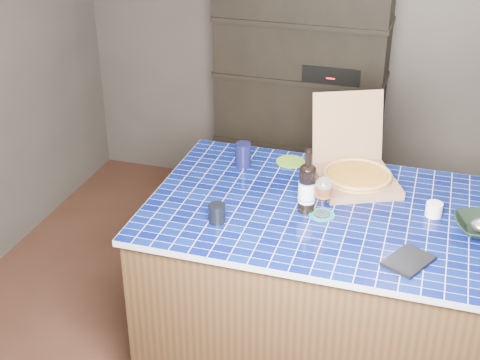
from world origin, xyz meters
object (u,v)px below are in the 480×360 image
(dvd_case, at_px, (408,261))
(wine_glass, at_px, (324,189))
(kitchen_island, at_px, (327,291))
(mead_bottle, at_px, (307,187))
(pizza_box, at_px, (356,172))

(dvd_case, bearing_deg, wine_glass, 174.93)
(kitchen_island, height_order, mead_bottle, mead_bottle)
(mead_bottle, xyz_separation_m, wine_glass, (0.08, -0.02, 0.01))
(dvd_case, bearing_deg, pizza_box, 144.22)
(pizza_box, relative_size, wine_glass, 2.90)
(pizza_box, distance_m, wine_glass, 0.40)
(pizza_box, distance_m, dvd_case, 0.73)
(kitchen_island, height_order, pizza_box, pizza_box)
(pizza_box, bearing_deg, dvd_case, -88.32)
(mead_bottle, bearing_deg, wine_glass, -15.11)
(mead_bottle, height_order, wine_glass, mead_bottle)
(wine_glass, bearing_deg, kitchen_island, 60.59)
(wine_glass, xyz_separation_m, dvd_case, (0.43, -0.28, -0.13))
(pizza_box, distance_m, mead_bottle, 0.41)
(pizza_box, relative_size, dvd_case, 2.77)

